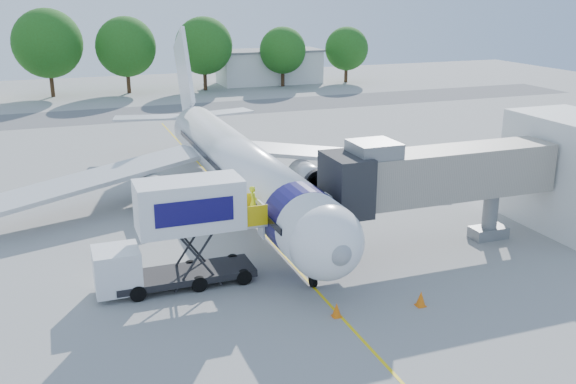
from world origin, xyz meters
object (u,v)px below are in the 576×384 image
object	(u,v)px
ground_tug	(318,347)
aircraft	(237,165)
jet_bridge	(428,176)
catering_hiloader	(177,234)

from	to	relation	value
ground_tug	aircraft	bearing A→B (deg)	100.11
aircraft	jet_bridge	distance (m)	13.77
aircraft	jet_bridge	bearing A→B (deg)	-54.30
jet_bridge	ground_tug	size ratio (longest dim) A/B	3.79
aircraft	catering_hiloader	size ratio (longest dim) A/B	4.44
aircraft	ground_tug	bearing A→B (deg)	-97.00
aircraft	catering_hiloader	distance (m)	12.77
aircraft	catering_hiloader	bearing A→B (deg)	-119.40
jet_bridge	ground_tug	xyz separation A→B (m)	(-10.46, -9.00, -3.65)
aircraft	ground_tug	world-z (taller)	aircraft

